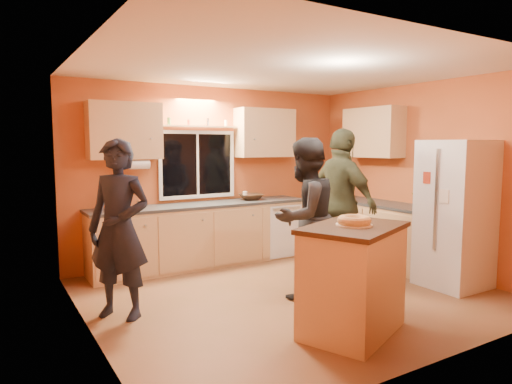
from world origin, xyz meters
TOP-DOWN VIEW (x-y plane):
  - ground at (0.00, 0.00)m, footprint 4.50×4.50m
  - room_shell at (0.12, 0.41)m, footprint 4.54×4.04m
  - back_counter at (0.01, 1.70)m, footprint 4.23×0.62m
  - right_counter at (1.95, 0.50)m, footprint 0.62×1.84m
  - refrigerator at (1.89, -0.80)m, footprint 0.72×0.70m
  - island at (-0.16, -1.20)m, footprint 1.24×1.06m
  - bundt_pastry at (-0.16, -1.20)m, footprint 0.31×0.31m
  - person_left at (-1.90, 0.30)m, footprint 0.77×0.77m
  - person_center at (0.08, -0.14)m, footprint 1.03×0.89m
  - person_right at (0.90, 0.15)m, footprint 0.50×1.15m
  - mixing_bowl at (0.48, 1.73)m, footprint 0.44×0.44m
  - utensil_crock at (-1.52, 1.73)m, footprint 0.14×0.14m
  - potted_plant at (1.89, -0.30)m, footprint 0.31×0.28m
  - red_box at (1.93, 1.20)m, footprint 0.19×0.16m

SIDE VIEW (x-z plane):
  - ground at x=0.00m, z-range 0.00..0.00m
  - back_counter at x=0.01m, z-range 0.00..0.90m
  - right_counter at x=1.95m, z-range 0.00..0.90m
  - island at x=-0.16m, z-range 0.01..1.02m
  - refrigerator at x=1.89m, z-range 0.00..1.80m
  - person_left at x=-1.90m, z-range 0.00..1.81m
  - person_center at x=0.08m, z-range 0.00..1.82m
  - red_box at x=1.93m, z-range 0.90..0.97m
  - mixing_bowl at x=0.48m, z-range 0.90..0.99m
  - person_right at x=0.90m, z-range 0.00..1.95m
  - utensil_crock at x=-1.52m, z-range 0.90..1.07m
  - potted_plant at x=1.89m, z-range 0.90..1.21m
  - bundt_pastry at x=-0.16m, z-range 1.01..1.10m
  - room_shell at x=0.12m, z-range 0.31..2.92m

